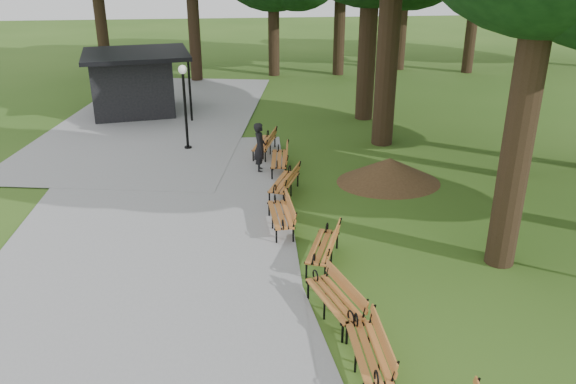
{
  "coord_description": "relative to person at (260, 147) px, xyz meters",
  "views": [
    {
      "loc": [
        -1.59,
        -11.41,
        7.27
      ],
      "look_at": [
        -0.2,
        2.84,
        1.1
      ],
      "focal_mm": 36.65,
      "sensor_mm": 36.0,
      "label": 1
    }
  ],
  "objects": [
    {
      "name": "ground",
      "position": [
        0.72,
        -7.27,
        -0.85
      ],
      "size": [
        100.0,
        100.0,
        0.0
      ],
      "primitive_type": "plane",
      "color": "#305518",
      "rests_on": "ground"
    },
    {
      "name": "dirt_mound",
      "position": [
        4.1,
        -1.4,
        -0.44
      ],
      "size": [
        2.82,
        2.82,
        0.83
      ],
      "primitive_type": "cone",
      "color": "#47301C",
      "rests_on": "ground"
    },
    {
      "name": "bench_3",
      "position": [
        1.17,
        -6.33,
        -0.41
      ],
      "size": [
        1.24,
        2.0,
        0.88
      ],
      "primitive_type": null,
      "rotation": [
        0.0,
        0.0,
        -1.91
      ],
      "color": "#B9672A",
      "rests_on": "ground"
    },
    {
      "name": "lamp_post",
      "position": [
        -2.59,
        2.56,
        1.42
      ],
      "size": [
        0.32,
        0.32,
        3.16
      ],
      "color": "black",
      "rests_on": "ground"
    },
    {
      "name": "bench_4",
      "position": [
        0.32,
        -4.43,
        -0.41
      ],
      "size": [
        0.73,
        1.93,
        0.88
      ],
      "primitive_type": null,
      "rotation": [
        0.0,
        0.0,
        -1.52
      ],
      "color": "#B9672A",
      "rests_on": "ground"
    },
    {
      "name": "kiosk",
      "position": [
        -5.25,
        7.74,
        0.54
      ],
      "size": [
        5.04,
        4.57,
        2.8
      ],
      "primitive_type": null,
      "rotation": [
        0.0,
        0.0,
        0.17
      ],
      "color": "black",
      "rests_on": "ground"
    },
    {
      "name": "bench_2",
      "position": [
        1.07,
        -8.57,
        -0.41
      ],
      "size": [
        1.16,
        2.0,
        0.88
      ],
      "primitive_type": null,
      "rotation": [
        0.0,
        0.0,
        -1.28
      ],
      "color": "#B9672A",
      "rests_on": "ground"
    },
    {
      "name": "person",
      "position": [
        0.0,
        0.0,
        0.0
      ],
      "size": [
        0.43,
        0.63,
        1.71
      ],
      "primitive_type": "imported",
      "rotation": [
        0.0,
        0.0,
        1.54
      ],
      "color": "black",
      "rests_on": "ground"
    },
    {
      "name": "bench_1",
      "position": [
        1.39,
        -10.29,
        -0.41
      ],
      "size": [
        0.64,
        1.9,
        0.88
      ],
      "primitive_type": null,
      "rotation": [
        0.0,
        0.0,
        -1.57
      ],
      "color": "#B9672A",
      "rests_on": "ground"
    },
    {
      "name": "bench_5",
      "position": [
        0.62,
        -2.15,
        -0.41
      ],
      "size": [
        1.28,
        2.0,
        0.88
      ],
      "primitive_type": null,
      "rotation": [
        0.0,
        0.0,
        -1.94
      ],
      "color": "#B9672A",
      "rests_on": "ground"
    },
    {
      "name": "path",
      "position": [
        -3.28,
        -4.27,
        -0.82
      ],
      "size": [
        12.0,
        38.0,
        0.06
      ],
      "primitive_type": "cube",
      "color": "gray",
      "rests_on": "ground"
    },
    {
      "name": "bench_6",
      "position": [
        0.65,
        -0.07,
        -0.41
      ],
      "size": [
        0.84,
        1.96,
        0.88
      ],
      "primitive_type": null,
      "rotation": [
        0.0,
        0.0,
        -1.68
      ],
      "color": "#B9672A",
      "rests_on": "ground"
    },
    {
      "name": "bench_7",
      "position": [
        0.24,
        1.63,
        -0.41
      ],
      "size": [
        1.15,
        2.0,
        0.88
      ],
      "primitive_type": null,
      "rotation": [
        0.0,
        0.0,
        -1.86
      ],
      "color": "#B9672A",
      "rests_on": "ground"
    }
  ]
}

